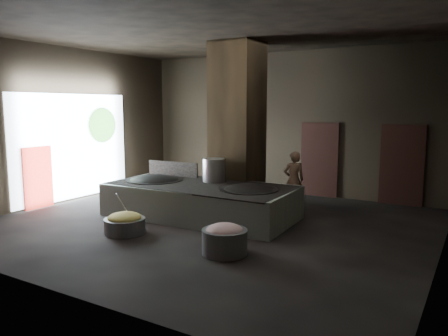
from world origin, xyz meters
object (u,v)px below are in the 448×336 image
Objects in this scene: wok_left at (155,183)px; meat_basin at (225,242)px; wok_right at (249,193)px; cook at (294,180)px; veg_basin at (125,226)px; stock_pot at (214,170)px; hearth_platform at (201,201)px.

wok_left is 4.04m from meat_basin.
wok_right is 2.02m from cook.
meat_basin is at bearing -0.93° from veg_basin.
cook is 1.82× the size of meat_basin.
cook is at bearing 93.99° from meat_basin.
wok_left is at bearing -158.20° from stock_pot.
stock_pot is 0.39× the size of cook.
veg_basin is (-2.32, -4.12, -0.62)m from cook.
stock_pot is 0.68× the size of veg_basin.
wok_right is at bearing 42.45° from cook.
cook is 4.76m from veg_basin.
stock_pot is at bearing 158.96° from wok_right.
hearth_platform is 3.41× the size of wok_right.
stock_pot is 3.41m from meat_basin.
wok_right is 0.88× the size of cook.
cook is 1.75× the size of veg_basin.
meat_basin is (2.61, -0.04, 0.07)m from veg_basin.
stock_pot is 2.24m from cook.
wok_right is 2.96m from veg_basin.
wok_left is 2.26m from veg_basin.
stock_pot is at bearing 125.81° from meat_basin.
wok_right is at bearing 47.08° from veg_basin.
wok_left is 0.94× the size of cook.
meat_basin is (0.29, -4.16, -0.55)m from cook.
meat_basin is at bearing -54.19° from stock_pot.
wok_left is at bearing -177.95° from wok_right.
wok_left is at bearing 112.05° from veg_basin.
cook reaches higher than wok_right.
cook reaches higher than stock_pot.
meat_basin is at bearing 56.04° from cook.
wok_left reaches higher than hearth_platform.
hearth_platform is at bearing 132.99° from meat_basin.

